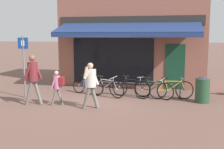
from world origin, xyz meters
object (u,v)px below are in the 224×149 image
bicycle_silver (106,87)px  bicycle_green (153,89)px  pedestrian_second_adult (33,74)px  pedestrian_adult (90,81)px  litter_bin (202,89)px  bicycle_orange (171,89)px  pedestrian_child (57,84)px  bicycle_black (131,88)px  parking_sign (24,60)px  bicycle_blue (88,86)px

bicycle_silver → bicycle_green: (1.92, 0.07, -0.01)m
bicycle_silver → pedestrian_second_adult: bearing=-116.0°
pedestrian_adult → litter_bin: 4.24m
pedestrian_adult → pedestrian_second_adult: size_ratio=0.88×
bicycle_orange → bicycle_silver: bearing=171.3°
bicycle_green → pedestrian_child: bearing=-131.5°
bicycle_orange → pedestrian_adult: 3.43m
bicycle_black → pedestrian_child: pedestrian_child is taller
parking_sign → litter_bin: bearing=6.2°
bicycle_orange → pedestrian_adult: (-2.68, -2.07, 0.58)m
bicycle_orange → pedestrian_adult: bearing=-154.8°
bicycle_orange → pedestrian_adult: size_ratio=1.08×
bicycle_green → bicycle_orange: bicycle_green is taller
pedestrian_child → pedestrian_second_adult: (-0.89, -0.13, 0.33)m
bicycle_blue → litter_bin: (4.65, -0.44, 0.14)m
bicycle_green → litter_bin: size_ratio=1.64×
bicycle_blue → pedestrian_child: size_ratio=1.26×
bicycle_silver → pedestrian_adult: pedestrian_adult is taller
bicycle_blue → bicycle_green: 2.83m
pedestrian_adult → pedestrian_second_adult: 2.18m
bicycle_silver → pedestrian_second_adult: (-2.25, -1.87, 0.73)m
litter_bin → parking_sign: (-6.93, -0.75, 1.01)m
litter_bin → parking_sign: parking_sign is taller
litter_bin → bicycle_black: bearing=174.2°
pedestrian_second_adult → pedestrian_adult: bearing=-178.3°
bicycle_blue → pedestrian_adult: 2.44m
pedestrian_child → parking_sign: bearing=-30.3°
bicycle_silver → bicycle_black: bearing=33.6°
bicycle_black → litter_bin: size_ratio=1.71×
bicycle_silver → litter_bin: size_ratio=1.67×
bicycle_silver → bicycle_orange: size_ratio=0.96×
bicycle_orange → bicycle_green: bearing=176.3°
bicycle_silver → litter_bin: (3.75, -0.12, 0.12)m
pedestrian_adult → pedestrian_second_adult: pedestrian_second_adult is taller
bicycle_blue → litter_bin: size_ratio=1.59×
bicycle_blue → bicycle_orange: 3.51m
bicycle_silver → bicycle_orange: 2.61m
pedestrian_second_adult → parking_sign: (-0.92, 1.00, 0.40)m
bicycle_blue → parking_sign: (-2.28, -1.19, 1.15)m
pedestrian_second_adult → litter_bin: bearing=-161.3°
bicycle_green → litter_bin: litter_bin is taller
pedestrian_second_adult → bicycle_silver: bearing=-137.9°
bicycle_silver → bicycle_orange: bicycle_silver is taller
bicycle_silver → litter_bin: bearing=22.5°
pedestrian_adult → litter_bin: bearing=-153.1°
bicycle_blue → bicycle_orange: bicycle_orange is taller
bicycle_orange → pedestrian_child: pedestrian_child is taller
bicycle_black → pedestrian_adult: bearing=-96.4°
bicycle_silver → bicycle_black: 1.00m
pedestrian_child → parking_sign: (-1.81, 0.87, 0.73)m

